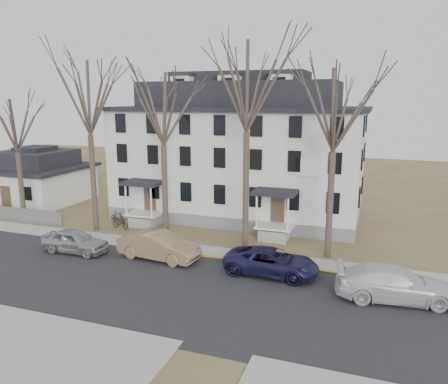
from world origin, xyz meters
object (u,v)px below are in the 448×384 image
at_px(tree_center, 247,80).
at_px(car_navy, 271,263).
at_px(car_white, 395,284).
at_px(car_silver, 75,242).
at_px(bicycle_right, 118,217).
at_px(car_tan, 159,246).
at_px(tree_far_left, 88,92).
at_px(tree_mid_left, 162,103).
at_px(small_house, 38,179).
at_px(tree_bungalow, 15,122).
at_px(tree_mid_right, 335,104).
at_px(bicycle_left, 121,224).
at_px(boarding_house, 240,153).

xyz_separation_m(tree_center, car_navy, (2.79, -4.11, -10.34)).
xyz_separation_m(tree_center, car_white, (9.35, -5.19, -10.24)).
relative_size(car_silver, bicycle_right, 2.77).
height_order(car_tan, car_navy, car_tan).
xyz_separation_m(tree_far_left, tree_mid_left, (6.00, 0.00, -0.74)).
height_order(tree_mid_left, tree_center, tree_center).
distance_m(tree_mid_left, car_white, 18.42).
distance_m(small_house, tree_mid_left, 19.53).
xyz_separation_m(small_house, tree_center, (23.00, -6.20, 8.84)).
height_order(tree_center, tree_bungalow, tree_center).
distance_m(tree_mid_right, bicycle_left, 18.29).
height_order(boarding_house, tree_bungalow, boarding_house).
bearing_deg(tree_mid_left, car_navy, -25.05).
height_order(tree_mid_right, car_tan, tree_mid_right).
bearing_deg(tree_mid_right, small_house, 167.73).
xyz_separation_m(car_navy, bicycle_right, (-14.20, 6.18, -0.26)).
bearing_deg(tree_mid_left, tree_far_left, 180.00).
xyz_separation_m(tree_center, tree_bungalow, (-19.00, 0.00, -2.97)).
bearing_deg(tree_mid_left, car_tan, -68.91).
xyz_separation_m(bicycle_left, bicycle_right, (-1.11, 1.32, 0.06)).
distance_m(boarding_house, small_house, 20.34).
bearing_deg(tree_bungalow, car_white, -10.37).
relative_size(tree_far_left, tree_mid_left, 1.08).
distance_m(tree_far_left, car_navy, 18.10).
xyz_separation_m(small_house, tree_mid_left, (17.00, -6.20, 7.35)).
height_order(tree_far_left, car_white, tree_far_left).
distance_m(tree_center, car_white, 14.81).
bearing_deg(tree_bungalow, car_tan, -15.53).
xyz_separation_m(tree_mid_right, car_white, (3.85, -5.19, -8.76)).
distance_m(tree_mid_right, car_navy, 10.13).
bearing_deg(car_white, bicycle_left, 65.37).
distance_m(car_white, bicycle_left, 20.54).
distance_m(tree_bungalow, car_white, 29.73).
distance_m(tree_mid_left, tree_mid_right, 11.50).
height_order(tree_bungalow, bicycle_right, tree_bungalow).
bearing_deg(car_silver, small_house, 48.85).
bearing_deg(tree_center, bicycle_left, 175.81).
height_order(tree_bungalow, car_navy, tree_bungalow).
xyz_separation_m(tree_mid_left, car_silver, (-4.19, -4.80, -8.84)).
xyz_separation_m(tree_far_left, car_white, (21.35, -5.19, -9.50)).
height_order(boarding_house, small_house, boarding_house).
relative_size(tree_far_left, car_navy, 2.56).
distance_m(boarding_house, tree_far_left, 13.12).
distance_m(tree_center, tree_mid_right, 5.70).
height_order(car_silver, car_navy, car_silver).
relative_size(car_tan, car_navy, 0.98).
distance_m(tree_center, tree_bungalow, 19.23).
bearing_deg(boarding_house, car_tan, -96.73).
bearing_deg(tree_bungalow, tree_mid_right, 0.00).
relative_size(small_house, tree_center, 0.59).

